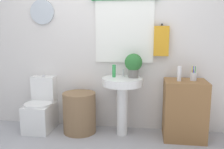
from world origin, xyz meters
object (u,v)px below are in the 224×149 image
laundry_hamper (79,113)px  potted_plant (133,64)px  toilet (41,109)px  soap_bottle (114,71)px  pedestal_sink (122,92)px  lotion_bottle (179,74)px  wooden_cabinet (184,110)px  toothbrush_cup (193,76)px

laundry_hamper → potted_plant: size_ratio=1.76×
toilet → soap_bottle: soap_bottle is taller
pedestal_sink → lotion_bottle: (0.72, -0.04, 0.27)m
wooden_cabinet → laundry_hamper: bearing=180.0°
pedestal_sink → soap_bottle: (-0.12, 0.05, 0.27)m
laundry_hamper → potted_plant: 1.01m
wooden_cabinet → toilet: bearing=178.9°
lotion_bottle → potted_plant: bearing=170.3°
potted_plant → wooden_cabinet: bearing=-5.1°
lotion_bottle → toothbrush_cup: 0.20m
toilet → wooden_cabinet: bearing=-1.1°
pedestal_sink → lotion_bottle: bearing=-3.2°
soap_bottle → potted_plant: potted_plant is taller
laundry_hamper → soap_bottle: (0.48, 0.05, 0.59)m
wooden_cabinet → toothbrush_cup: bearing=12.1°
wooden_cabinet → pedestal_sink: bearing=180.0°
pedestal_sink → soap_bottle: size_ratio=4.70×
wooden_cabinet → lotion_bottle: 0.49m
potted_plant → pedestal_sink: bearing=-156.8°
laundry_hamper → wooden_cabinet: 1.42m
wooden_cabinet → potted_plant: bearing=174.9°
wooden_cabinet → soap_bottle: soap_bottle is taller
wooden_cabinet → toothbrush_cup: (0.09, 0.02, 0.44)m
toilet → soap_bottle: bearing=0.7°
pedestal_sink → wooden_cabinet: size_ratio=1.02×
laundry_hamper → toothbrush_cup: bearing=0.8°
toilet → pedestal_sink: size_ratio=0.97×
toothbrush_cup → soap_bottle: bearing=178.3°
laundry_hamper → pedestal_sink: (0.60, 0.00, 0.32)m
laundry_hamper → lotion_bottle: lotion_bottle is taller
lotion_bottle → toothbrush_cup: (0.19, 0.06, -0.04)m
wooden_cabinet → lotion_bottle: lotion_bottle is taller
potted_plant → lotion_bottle: size_ratio=1.70×
lotion_bottle → soap_bottle: bearing=173.9°
toilet → potted_plant: size_ratio=2.40×
toilet → wooden_cabinet: size_ratio=0.99×
pedestal_sink → toothbrush_cup: bearing=1.2°
toilet → lotion_bottle: size_ratio=4.07×
lotion_bottle → toothbrush_cup: bearing=17.9°
soap_bottle → laundry_hamper: bearing=-174.0°
soap_bottle → toothbrush_cup: 1.03m
toilet → toothbrush_cup: size_ratio=4.16×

